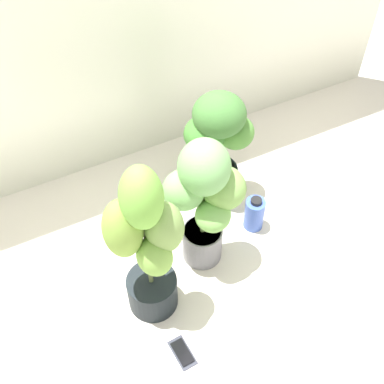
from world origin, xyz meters
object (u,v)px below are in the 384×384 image
potted_plant_back_right (218,140)px  potted_plant_front_left (146,244)px  nutrient_bottle (254,214)px  cell_phone (182,353)px  potted_plant_center (205,197)px

potted_plant_back_right → potted_plant_front_left: bearing=-140.6°
potted_plant_back_right → nutrient_bottle: (0.06, -0.29, -0.28)m
potted_plant_front_left → nutrient_bottle: (0.62, 0.17, -0.36)m
nutrient_bottle → cell_phone: bearing=-143.8°
potted_plant_front_left → nutrient_bottle: bearing=15.5°
potted_plant_center → potted_plant_back_right: bearing=54.1°
cell_phone → nutrient_bottle: (0.60, 0.44, 0.09)m
cell_phone → potted_plant_center: bearing=-131.0°
cell_phone → nutrient_bottle: size_ratio=0.75×
potted_plant_front_left → potted_plant_center: bearing=21.3°
potted_plant_back_right → potted_plant_center: potted_plant_center is taller
potted_plant_back_right → potted_plant_center: size_ratio=0.87×
cell_phone → nutrient_bottle: nutrient_bottle is taller
potted_plant_center → cell_phone: potted_plant_center is taller
potted_plant_back_right → potted_plant_front_left: 0.72m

